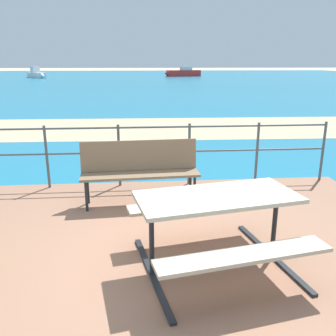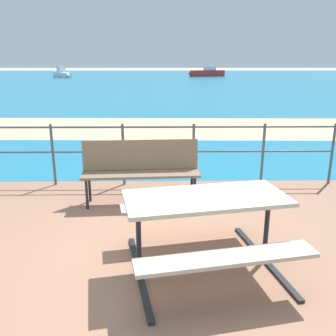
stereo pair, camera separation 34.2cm
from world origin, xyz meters
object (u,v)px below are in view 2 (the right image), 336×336
(boat_near, at_px, (207,73))
(boat_far, at_px, (62,74))
(picnic_table, at_px, (206,215))
(park_bench, at_px, (141,166))

(boat_near, relative_size, boat_far, 1.07)
(picnic_table, relative_size, boat_far, 0.36)
(boat_near, height_order, boat_far, boat_far)
(picnic_table, height_order, boat_far, boat_far)
(boat_near, distance_m, boat_far, 20.14)
(picnic_table, relative_size, boat_near, 0.33)
(park_bench, distance_m, boat_near, 48.68)
(park_bench, bearing_deg, boat_far, 102.69)
(boat_far, bearing_deg, picnic_table, -13.91)
(picnic_table, xyz_separation_m, boat_near, (5.96, 50.05, -0.12))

